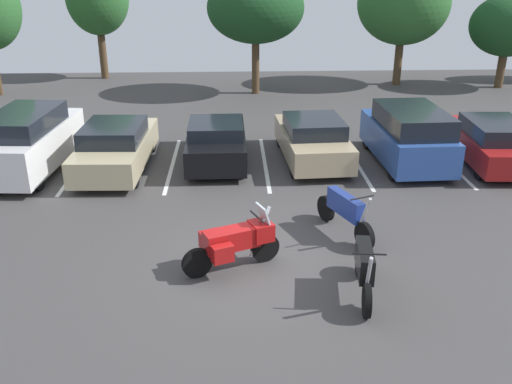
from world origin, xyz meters
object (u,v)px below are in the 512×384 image
Objects in this scene: car_black at (216,141)px; motorcycle_third at (345,212)px; motorcycle_second at (364,268)px; car_champagne at (116,147)px; motorcycle_touring at (235,241)px; car_red at (491,142)px; car_tan at (313,140)px; car_blue at (408,136)px; car_white at (29,141)px.

motorcycle_third is at bearing -59.13° from car_black.
car_champagne is at bearing 129.52° from motorcycle_second.
car_red reaches higher than motorcycle_touring.
car_champagne reaches higher than car_red.
motorcycle_third is at bearing -89.26° from car_tan.
car_tan is (6.21, 0.46, 0.00)m from car_champagne.
car_blue is (5.53, 6.39, 0.29)m from motorcycle_touring.
car_black is (3.11, 0.47, -0.02)m from car_champagne.
car_blue is at bearing 59.30° from motorcycle_third.
motorcycle_third is at bearing -120.70° from car_blue.
motorcycle_second is at bearing -111.99° from car_blue.
car_white is (-8.75, 7.38, 0.37)m from motorcycle_second.
car_blue reaches higher than car_champagne.
car_champagne reaches higher than car_black.
motorcycle_third is (0.13, 2.62, -0.00)m from motorcycle_second.
car_white is 1.10× the size of car_tan.
car_red is (5.59, 4.83, 0.13)m from motorcycle_third.
motorcycle_second is (2.49, -1.14, -0.05)m from motorcycle_touring.
car_black is at bearing 111.01° from motorcycle_second.
motorcycle_third is 7.93m from car_champagne.
car_white is (-6.25, 6.24, 0.32)m from motorcycle_touring.
car_white reaches higher than car_black.
motorcycle_third is at bearing -139.15° from car_red.
car_white is 1.03× the size of car_champagne.
car_white is 8.82m from car_tan.
motorcycle_third is 0.47× the size of car_red.
car_tan is (2.55, 6.79, 0.08)m from motorcycle_touring.
car_red is at bearing -4.71° from car_tan.
motorcycle_touring is at bearing -130.90° from car_blue.
car_tan is at bearing 69.38° from motorcycle_touring.
car_black is at bearing 176.25° from car_blue.
car_tan is at bearing 4.26° from car_champagne.
car_blue is at bearing 178.47° from car_red.
car_blue is (11.79, 0.15, -0.03)m from car_white.
motorcycle_touring is 2.74m from motorcycle_second.
motorcycle_touring is 0.43× the size of car_champagne.
car_black is at bearing 120.87° from motorcycle_third.
car_champagne is at bearing -171.46° from car_black.
car_champagne reaches higher than motorcycle_second.
car_red is at bearing 40.85° from motorcycle_third.
car_red reaches higher than motorcycle_second.
car_red is (5.66, -0.47, 0.00)m from car_tan.
motorcycle_second is 8.49m from car_black.
motorcycle_touring reaches higher than motorcycle_second.
motorcycle_touring is 0.98× the size of motorcycle_second.
car_champagne is at bearing 1.73° from car_white.
motorcycle_touring is 3.01m from motorcycle_third.
car_black is 8.77m from car_red.
car_white is 2.61m from car_champagne.
car_white is at bearing -176.48° from car_tan.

